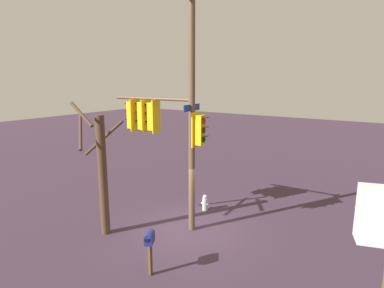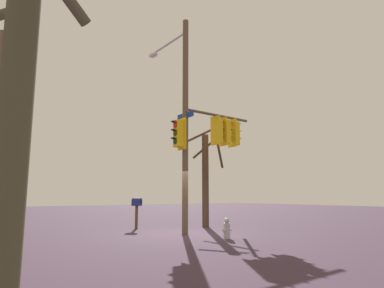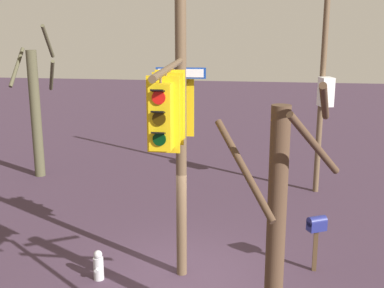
# 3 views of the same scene
# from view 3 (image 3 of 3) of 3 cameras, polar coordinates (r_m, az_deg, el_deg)

# --- Properties ---
(ground_plane) EXTENTS (80.00, 80.00, 0.00)m
(ground_plane) POSITION_cam_3_polar(r_m,az_deg,el_deg) (12.26, -0.67, -14.85)
(ground_plane) COLOR #3C2A3B
(main_signal_pole_assembly) EXTENTS (4.33, 3.56, 9.05)m
(main_signal_pole_assembly) POSITION_cam_3_polar(r_m,az_deg,el_deg) (10.04, -1.18, 6.78)
(main_signal_pole_assembly) COLOR brown
(main_signal_pole_assembly) RESTS_ON ground
(secondary_pole_assembly) EXTENTS (0.73, 0.53, 8.25)m
(secondary_pole_assembly) POSITION_cam_3_polar(r_m,az_deg,el_deg) (17.36, 14.94, 6.95)
(secondary_pole_assembly) COLOR brown
(secondary_pole_assembly) RESTS_ON ground
(fire_hydrant) EXTENTS (0.38, 0.24, 0.73)m
(fire_hydrant) POSITION_cam_3_polar(r_m,az_deg,el_deg) (12.12, -10.72, -13.61)
(fire_hydrant) COLOR #B2B2B7
(fire_hydrant) RESTS_ON ground
(mailbox) EXTENTS (0.42, 0.50, 1.41)m
(mailbox) POSITION_cam_3_polar(r_m,az_deg,el_deg) (12.34, 14.15, -9.36)
(mailbox) COLOR #4C3823
(mailbox) RESTS_ON ground
(bare_tree_behind_pole) EXTENTS (1.68, 1.71, 5.82)m
(bare_tree_behind_pole) POSITION_cam_3_polar(r_m,az_deg,el_deg) (19.86, -17.51, 3.92)
(bare_tree_behind_pole) COLOR #494631
(bare_tree_behind_pole) RESTS_ON ground
(bare_tree_across_street) EXTENTS (1.69, 2.12, 5.05)m
(bare_tree_across_street) POSITION_cam_3_polar(r_m,az_deg,el_deg) (8.74, 9.82, -9.13)
(bare_tree_across_street) COLOR #483325
(bare_tree_across_street) RESTS_ON ground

